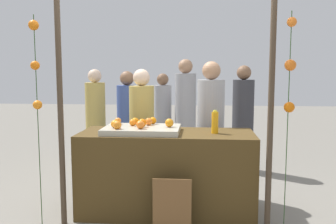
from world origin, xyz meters
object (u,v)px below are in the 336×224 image
at_px(orange_1, 133,122).
at_px(vendor_right, 211,133).
at_px(stall_counter, 167,173).
at_px(chalkboard_sign, 172,207).
at_px(juice_bottle, 215,122).
at_px(vendor_left, 142,135).
at_px(orange_0, 149,122).

relative_size(orange_1, vendor_right, 0.04).
bearing_deg(stall_counter, chalkboard_sign, -79.54).
bearing_deg(juice_bottle, orange_1, 176.81).
height_order(juice_bottle, chalkboard_sign, juice_bottle).
height_order(stall_counter, chalkboard_sign, stall_counter).
distance_m(stall_counter, vendor_left, 0.83).
bearing_deg(stall_counter, vendor_left, 119.02).
height_order(orange_0, vendor_left, vendor_left).
bearing_deg(chalkboard_sign, vendor_right, 71.66).
xyz_separation_m(stall_counter, orange_0, (-0.21, 0.08, 0.54)).
distance_m(chalkboard_sign, vendor_right, 1.33).
bearing_deg(juice_bottle, vendor_left, 141.61).
height_order(vendor_left, vendor_right, vendor_right).
height_order(orange_1, chalkboard_sign, orange_1).
bearing_deg(chalkboard_sign, vendor_left, 111.43).
relative_size(orange_1, vendor_left, 0.05).
bearing_deg(orange_1, orange_0, 17.76).
xyz_separation_m(orange_0, vendor_left, (-0.17, 0.60, -0.26)).
height_order(stall_counter, orange_1, orange_1).
height_order(orange_1, juice_bottle, juice_bottle).
bearing_deg(juice_bottle, stall_counter, 177.57).
relative_size(orange_0, vendor_left, 0.05).
bearing_deg(orange_0, chalkboard_sign, -63.60).
xyz_separation_m(juice_bottle, chalkboard_sign, (-0.41, -0.51, -0.74)).
xyz_separation_m(orange_0, orange_1, (-0.17, -0.05, -0.00)).
bearing_deg(vendor_right, orange_1, -144.79).
xyz_separation_m(juice_bottle, vendor_right, (-0.03, 0.65, -0.23)).
bearing_deg(orange_1, chalkboard_sign, -49.84).
height_order(orange_0, vendor_right, vendor_right).
relative_size(orange_0, orange_1, 1.11).
height_order(orange_0, juice_bottle, juice_bottle).
bearing_deg(vendor_left, vendor_right, -3.21).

